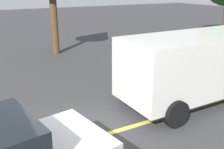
% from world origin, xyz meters
% --- Properties ---
extents(ground_plane, '(80.00, 80.00, 0.00)m').
position_xyz_m(ground_plane, '(0.00, 0.00, 0.00)').
color(ground_plane, '#38383A').
extents(lane_marking_centre, '(28.00, 0.16, 0.01)m').
position_xyz_m(lane_marking_centre, '(3.00, 0.00, 0.01)').
color(lane_marking_centre, '#E0D14C').
extents(white_van, '(5.21, 2.27, 2.20)m').
position_xyz_m(white_van, '(4.13, 0.46, 1.27)').
color(white_van, silver).
rests_on(white_van, ground_plane).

